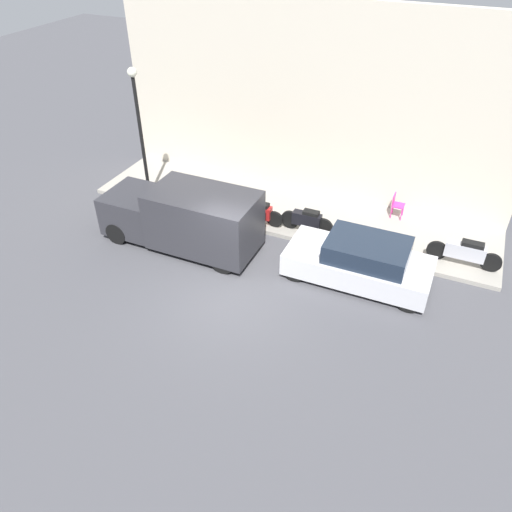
# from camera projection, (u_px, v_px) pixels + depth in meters

# --- Properties ---
(ground_plane) EXTENTS (60.00, 60.00, 0.00)m
(ground_plane) POSITION_uv_depth(u_px,v_px,m) (230.00, 290.00, 14.24)
(ground_plane) COLOR #47474C
(sidewalk) EXTENTS (3.19, 14.15, 0.14)m
(sidewalk) POSITION_uv_depth(u_px,v_px,m) (288.00, 211.00, 17.62)
(sidewalk) COLOR gray
(sidewalk) RESTS_ON ground_plane
(building_facade) EXTENTS (0.30, 14.15, 6.67)m
(building_facade) POSITION_uv_depth(u_px,v_px,m) (310.00, 104.00, 16.97)
(building_facade) COLOR beige
(building_facade) RESTS_ON ground_plane
(parked_car) EXTENTS (1.79, 4.13, 1.38)m
(parked_car) POSITION_uv_depth(u_px,v_px,m) (360.00, 262.00, 14.25)
(parked_car) COLOR silver
(parked_car) RESTS_ON ground_plane
(delivery_van) EXTENTS (1.89, 5.02, 2.00)m
(delivery_van) POSITION_uv_depth(u_px,v_px,m) (183.00, 217.00, 15.52)
(delivery_van) COLOR #2D2D33
(delivery_van) RESTS_ON ground_plane
(motorcycle_black) EXTENTS (0.30, 1.78, 0.81)m
(motorcycle_black) POSITION_uv_depth(u_px,v_px,m) (307.00, 220.00, 16.17)
(motorcycle_black) COLOR black
(motorcycle_black) RESTS_ON sidewalk
(motorcycle_red) EXTENTS (0.30, 1.82, 0.77)m
(motorcycle_red) POSITION_uv_depth(u_px,v_px,m) (258.00, 212.00, 16.64)
(motorcycle_red) COLOR #B21E1E
(motorcycle_red) RESTS_ON sidewalk
(scooter_silver) EXTENTS (0.30, 2.14, 0.84)m
(scooter_silver) POSITION_uv_depth(u_px,v_px,m) (465.00, 252.00, 14.72)
(scooter_silver) COLOR #B7B7BF
(scooter_silver) RESTS_ON sidewalk
(streetlamp) EXTENTS (0.31, 0.31, 4.61)m
(streetlamp) POSITION_uv_depth(u_px,v_px,m) (139.00, 119.00, 16.61)
(streetlamp) COLOR black
(streetlamp) RESTS_ON sidewalk
(cafe_chair) EXTENTS (0.40, 0.40, 0.84)m
(cafe_chair) POSITION_uv_depth(u_px,v_px,m) (396.00, 204.00, 16.91)
(cafe_chair) COLOR #D8338C
(cafe_chair) RESTS_ON sidewalk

